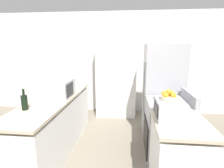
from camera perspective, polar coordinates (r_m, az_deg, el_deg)
The scene contains 10 objects.
wall_back at distance 4.63m, azimuth 1.86°, elevation 6.77°, with size 7.00×0.06×2.60m.
counter_left at distance 3.16m, azimuth -17.99°, elevation -12.58°, with size 0.60×2.26×0.91m.
counter_right at distance 2.32m, azimuth 20.93°, elevation -22.33°, with size 0.60×0.73×0.91m.
pantry_cabinet at distance 4.36m, azimuth 1.45°, elevation 2.74°, with size 0.97×0.55×2.04m.
stove at distance 2.95m, azimuth 17.58°, elevation -13.86°, with size 0.66×0.72×1.07m.
refrigerator at distance 3.51m, azimuth 16.02°, elevation -2.21°, with size 0.72×0.71×1.77m.
microwave at distance 2.99m, azimuth -16.75°, elevation -1.49°, with size 0.39×0.48×0.28m.
wine_bottle at distance 2.58m, azimuth -26.69°, elevation -5.26°, with size 0.08×0.08×0.28m.
toaster_oven at distance 2.13m, azimuth 18.22°, elevation -7.86°, with size 0.31×0.42×0.22m.
fruit_bowl at distance 2.08m, azimuth 18.00°, elevation -3.83°, with size 0.20×0.20×0.13m.
Camera 1 is at (0.32, -1.38, 1.72)m, focal length 28.00 mm.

